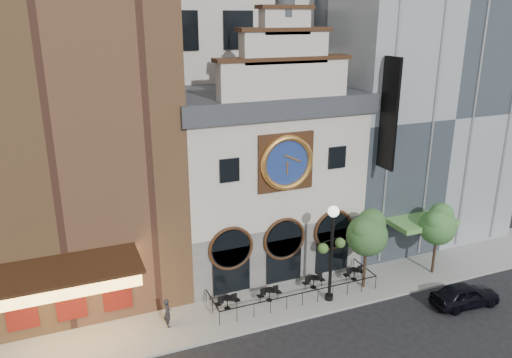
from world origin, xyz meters
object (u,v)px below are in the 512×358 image
object	(u,v)px
bistro_3	(354,273)
tree_left	(367,232)
car_right	(465,295)
pedestrian	(167,313)
tree_right	(438,224)
bistro_2	(314,281)
bistro_0	(227,302)
bistro_1	(269,294)
lamppost	(332,243)

from	to	relation	value
bistro_3	tree_left	xyz separation A→B (m)	(0.11, -0.97, 3.37)
bistro_3	car_right	world-z (taller)	car_right
pedestrian	tree_right	world-z (taller)	tree_right
bistro_2	tree_left	size ratio (longest dim) A/B	0.30
pedestrian	tree_left	xyz separation A→B (m)	(12.80, -0.50, 2.97)
bistro_0	bistro_1	distance (m)	2.70
pedestrian	lamppost	bearing A→B (deg)	-99.07
bistro_3	tree_right	xyz separation A→B (m)	(5.60, -1.15, 3.12)
bistro_1	car_right	bearing A→B (deg)	-23.74
bistro_0	bistro_3	bearing A→B (deg)	0.68
bistro_3	bistro_1	bearing A→B (deg)	-178.09
bistro_0	lamppost	size ratio (longest dim) A/B	0.25
lamppost	pedestrian	bearing A→B (deg)	162.59
lamppost	tree_left	size ratio (longest dim) A/B	1.19
bistro_3	bistro_2	bearing A→B (deg)	178.31
bistro_2	car_right	xyz separation A→B (m)	(7.69, -5.12, 0.12)
bistro_2	car_right	distance (m)	9.24
tree_right	lamppost	bearing A→B (deg)	-177.48
bistro_1	tree_left	world-z (taller)	tree_left
pedestrian	tree_left	world-z (taller)	tree_left
pedestrian	lamppost	xyz separation A→B (m)	(9.90, -1.05, 2.99)
bistro_2	lamppost	xyz separation A→B (m)	(0.22, -1.60, 3.40)
car_right	tree_left	world-z (taller)	tree_left
tree_right	bistro_2	bearing A→B (deg)	171.83
tree_right	car_right	bearing A→B (deg)	-103.31
bistro_1	bistro_0	bearing A→B (deg)	177.80
bistro_3	bistro_0	bearing A→B (deg)	-179.32
tree_left	tree_right	bearing A→B (deg)	-1.89
bistro_3	pedestrian	bearing A→B (deg)	-177.91
pedestrian	lamppost	distance (m)	10.39
tree_left	bistro_3	bearing A→B (deg)	96.67
bistro_1	tree_right	world-z (taller)	tree_right
bistro_2	tree_right	bearing A→B (deg)	-8.17
bistro_1	bistro_2	world-z (taller)	same
bistro_3	pedestrian	xyz separation A→B (m)	(-12.69, -0.46, 0.41)
lamppost	tree_left	xyz separation A→B (m)	(2.91, 0.55, -0.02)
bistro_0	bistro_2	size ratio (longest dim) A/B	1.00
bistro_0	bistro_2	distance (m)	5.98
bistro_2	lamppost	world-z (taller)	lamppost
bistro_1	tree_left	bearing A→B (deg)	-6.74
lamppost	bistro_2	bearing A→B (deg)	86.48
bistro_2	lamppost	size ratio (longest dim) A/B	0.25
pedestrian	tree_right	xyz separation A→B (m)	(18.28, -0.68, 2.71)
car_right	tree_left	xyz separation A→B (m)	(-4.56, 4.07, 3.25)
bistro_1	lamppost	bearing A→B (deg)	-20.50
lamppost	tree_right	world-z (taller)	lamppost
car_right	tree_right	distance (m)	4.99
lamppost	tree_left	world-z (taller)	lamppost
bistro_0	tree_left	world-z (taller)	tree_left
bistro_2	tree_right	xyz separation A→B (m)	(8.61, -1.24, 3.12)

